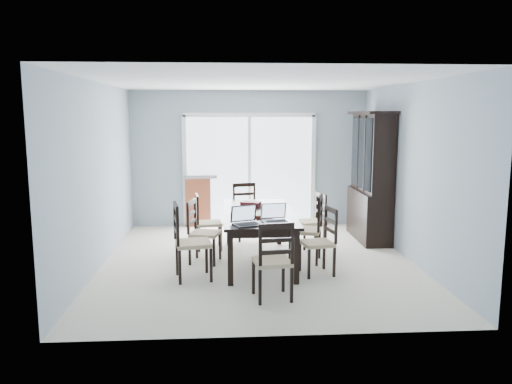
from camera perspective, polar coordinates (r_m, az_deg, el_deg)
floor at (r=7.41m, az=0.25°, el=-7.97°), size 5.00×5.00×0.00m
ceiling at (r=7.11m, az=0.26°, el=12.51°), size 5.00×5.00×0.00m
back_wall at (r=9.63m, az=-0.77°, el=3.80°), size 4.50×0.02×2.60m
wall_left at (r=7.34m, az=-17.55°, el=1.83°), size 0.02×5.00×2.60m
wall_right at (r=7.64m, az=17.36°, el=2.09°), size 0.02×5.00×2.60m
balcony at (r=10.82m, az=-1.02°, el=-2.87°), size 4.50×2.00×0.10m
railing at (r=11.70m, az=-1.26°, el=1.00°), size 4.50×0.06×1.10m
dining_table at (r=7.25m, az=0.25°, el=-2.87°), size 1.00×2.20×0.75m
china_hutch at (r=8.77m, az=13.00°, el=1.58°), size 0.50×1.38×2.20m
sliding_door at (r=9.63m, az=-0.76°, el=2.53°), size 2.52×0.05×2.18m
chair_left_near at (r=6.56m, az=-8.08°, el=-4.67°), size 0.52×0.51×1.17m
chair_left_mid at (r=7.31m, az=-6.55°, el=-3.73°), size 0.49×0.48×1.06m
chair_left_far at (r=8.03m, az=-6.02°, el=-2.73°), size 0.43×0.42×1.02m
chair_right_near at (r=6.81m, az=7.72°, el=-4.73°), size 0.47×0.46×1.05m
chair_right_mid at (r=7.32m, az=6.44°, el=-3.35°), size 0.55×0.54×1.15m
chair_right_far at (r=8.20m, az=6.78°, el=-2.53°), size 0.47×0.47×1.02m
chair_end_near at (r=5.75m, az=2.08°, el=-6.95°), size 0.47×0.48×1.09m
chair_end_far at (r=8.72m, az=-1.20°, el=-1.46°), size 0.50×0.51×1.11m
laptop_dark at (r=6.34m, az=-0.91°, el=-3.31°), size 0.42×0.36×0.24m
laptop_silver at (r=6.52m, az=2.33°, el=-2.98°), size 0.38×0.30×0.24m
book_stack at (r=6.86m, az=0.94°, el=-2.71°), size 0.26×0.20×0.04m
cell_phone at (r=6.41m, az=0.50°, el=-3.67°), size 0.12×0.06×0.01m
game_box at (r=7.63m, az=-0.61°, el=-1.40°), size 0.33×0.25×0.07m
hot_tub at (r=10.58m, az=-3.57°, el=-0.14°), size 2.21×2.05×0.99m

